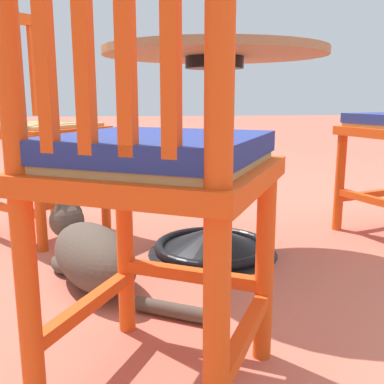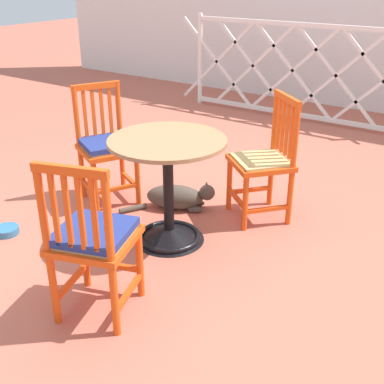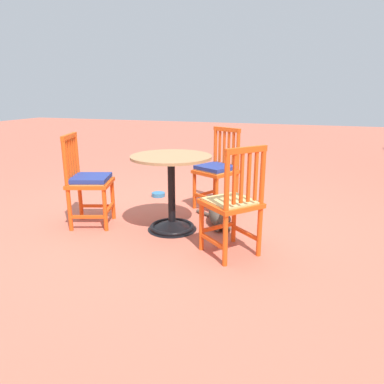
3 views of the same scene
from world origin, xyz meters
name	(u,v)px [view 3 (image 3 of 3)]	position (x,y,z in m)	size (l,w,h in m)	color
ground_plane	(172,227)	(0.00, 0.00, 0.00)	(24.00, 24.00, 0.00)	#BC604C
cafe_table	(172,201)	(0.05, 0.02, 0.28)	(0.76, 0.76, 0.73)	black
orange_chair_facing_out	(88,182)	(0.18, -0.81, 0.45)	(0.51, 0.51, 0.91)	#E04C14
orange_chair_at_corner	(233,204)	(0.41, 0.69, 0.43)	(0.56, 0.56, 0.91)	#E04C14
orange_chair_near_fence	(217,170)	(-0.73, 0.27, 0.45)	(0.54, 0.54, 0.91)	#E04C14
tabby_cat	(220,217)	(-0.17, 0.45, 0.10)	(0.60, 0.52, 0.23)	#4C4238
pet_water_bowl	(158,195)	(-0.95, -0.56, 0.03)	(0.17, 0.17, 0.05)	teal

